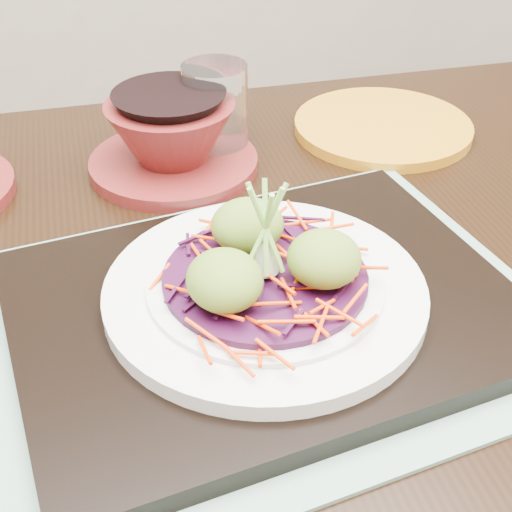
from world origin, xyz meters
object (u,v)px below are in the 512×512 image
object	(u,v)px
white_plate	(265,290)
yellow_plate	(383,127)
water_glass	(216,110)
terracotta_bowl_set	(172,140)
serving_tray	(265,307)
dining_table	(263,393)

from	to	relation	value
white_plate	yellow_plate	bearing A→B (deg)	47.44
water_glass	terracotta_bowl_set	world-z (taller)	water_glass
water_glass	terracotta_bowl_set	bearing A→B (deg)	-158.00
serving_tray	white_plate	bearing A→B (deg)	-96.38
dining_table	terracotta_bowl_set	distance (m)	0.27
dining_table	terracotta_bowl_set	size ratio (longest dim) A/B	6.36
white_plate	water_glass	world-z (taller)	water_glass
serving_tray	water_glass	distance (m)	0.29
white_plate	terracotta_bowl_set	size ratio (longest dim) A/B	1.15
yellow_plate	white_plate	bearing A→B (deg)	-132.56
serving_tray	water_glass	size ratio (longest dim) A/B	3.82
serving_tray	water_glass	xyz separation A→B (m)	(0.05, 0.28, 0.04)
white_plate	water_glass	xyz separation A→B (m)	(0.05, 0.28, 0.02)
dining_table	white_plate	distance (m)	0.14
dining_table	yellow_plate	world-z (taller)	yellow_plate
dining_table	water_glass	size ratio (longest dim) A/B	13.76
dining_table	water_glass	xyz separation A→B (m)	(0.04, 0.26, 0.15)
serving_tray	yellow_plate	size ratio (longest dim) A/B	1.84
dining_table	serving_tray	bearing A→B (deg)	-102.82
water_glass	yellow_plate	bearing A→B (deg)	-4.72
white_plate	terracotta_bowl_set	xyz separation A→B (m)	(-0.01, 0.26, 0.00)
serving_tray	water_glass	world-z (taller)	water_glass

